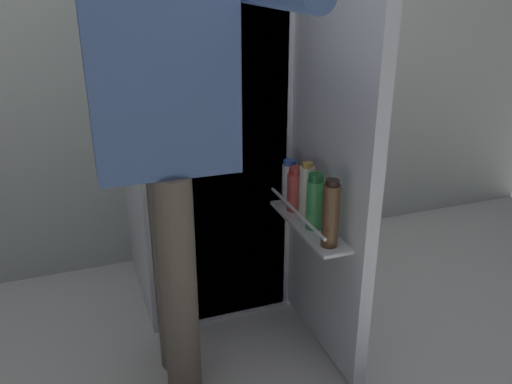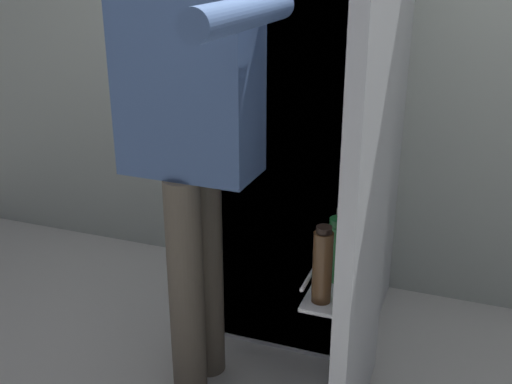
{
  "view_description": "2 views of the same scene",
  "coord_description": "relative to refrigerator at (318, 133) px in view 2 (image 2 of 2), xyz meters",
  "views": [
    {
      "loc": [
        -0.52,
        -1.6,
        1.39
      ],
      "look_at": [
        0.04,
        -0.05,
        0.7
      ],
      "focal_mm": 37.36,
      "sensor_mm": 36.0,
      "label": 1
    },
    {
      "loc": [
        0.6,
        -1.72,
        1.5
      ],
      "look_at": [
        -0.04,
        0.01,
        0.76
      ],
      "focal_mm": 43.51,
      "sensor_mm": 36.0,
      "label": 2
    }
  ],
  "objects": [
    {
      "name": "kitchen_wall",
      "position": [
        -0.02,
        0.42,
        0.43
      ],
      "size": [
        4.4,
        0.1,
        2.52
      ],
      "primitive_type": "cube",
      "color": "beige",
      "rests_on": "ground_plane"
    },
    {
      "name": "refrigerator",
      "position": [
        0.0,
        0.0,
        0.0
      ],
      "size": [
        0.65,
        1.22,
        1.66
      ],
      "color": "silver",
      "rests_on": "ground_plane"
    },
    {
      "name": "person",
      "position": [
        -0.26,
        -0.55,
        0.16
      ],
      "size": [
        0.53,
        0.75,
        1.64
      ],
      "color": "#665B4C",
      "rests_on": "ground_plane"
    }
  ]
}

